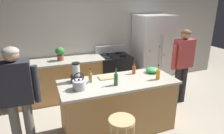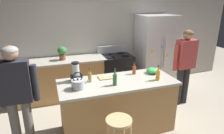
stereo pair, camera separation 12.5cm
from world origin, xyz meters
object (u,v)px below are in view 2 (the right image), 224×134
at_px(bar_stool, 119,129).
at_px(chef_knife, 108,76).
at_px(bottle_soda, 158,75).
at_px(bottle_vinegar, 90,77).
at_px(stove_range, 116,73).
at_px(bottle_olive_oil, 115,79).
at_px(mixing_bowl, 152,71).
at_px(cutting_board, 107,77).
at_px(potted_plant, 62,52).
at_px(bottle_cooking_sauce, 134,70).
at_px(blender_appliance, 76,73).
at_px(person_by_island_left, 17,92).
at_px(kitchen_island, 118,106).
at_px(person_by_sink_right, 185,61).
at_px(tea_kettle, 78,84).
at_px(refrigerator, 155,52).

bearing_deg(bar_stool, chef_knife, 81.30).
relative_size(bottle_soda, bottle_vinegar, 1.08).
relative_size(stove_range, bottle_olive_oil, 4.00).
xyz_separation_m(mixing_bowl, cutting_board, (-0.85, 0.05, -0.04)).
height_order(potted_plant, bottle_cooking_sauce, potted_plant).
distance_m(bottle_vinegar, mixing_bowl, 1.18).
height_order(blender_appliance, bottle_cooking_sauce, blender_appliance).
height_order(bottle_soda, chef_knife, bottle_soda).
bearing_deg(person_by_island_left, potted_plant, 64.87).
relative_size(bottle_cooking_sauce, bottle_vinegar, 0.92).
relative_size(bar_stool, chef_knife, 3.09).
height_order(person_by_island_left, bottle_cooking_sauce, person_by_island_left).
bearing_deg(person_by_island_left, kitchen_island, 3.08).
distance_m(person_by_sink_right, bottle_soda, 1.17).
xyz_separation_m(person_by_island_left, person_by_sink_right, (3.17, 0.51, -0.01)).
bearing_deg(kitchen_island, potted_plant, 115.77).
height_order(stove_range, mixing_bowl, stove_range).
bearing_deg(bottle_olive_oil, potted_plant, 111.08).
height_order(person_by_sink_right, potted_plant, person_by_sink_right).
relative_size(kitchen_island, bottle_soda, 7.59).
relative_size(potted_plant, cutting_board, 1.00).
xyz_separation_m(person_by_sink_right, mixing_bowl, (-0.93, -0.28, -0.01)).
bearing_deg(tea_kettle, potted_plant, 92.80).
height_order(refrigerator, mixing_bowl, refrigerator).
distance_m(refrigerator, potted_plant, 2.34).
relative_size(potted_plant, bottle_cooking_sauce, 1.39).
bearing_deg(mixing_bowl, tea_kettle, -170.33).
bearing_deg(refrigerator, person_by_island_left, -152.94).
bearing_deg(chef_knife, potted_plant, 110.72).
relative_size(refrigerator, stove_range, 1.68).
relative_size(bottle_soda, bottle_cooking_sauce, 1.19).
xyz_separation_m(potted_plant, bottle_cooking_sauce, (1.14, -1.33, -0.09)).
height_order(bottle_soda, tea_kettle, tea_kettle).
bearing_deg(bottle_vinegar, bottle_soda, -14.52).
bearing_deg(bar_stool, refrigerator, 50.42).
distance_m(cutting_board, chef_knife, 0.02).
xyz_separation_m(bottle_soda, bottle_olive_oil, (-0.75, 0.03, 0.01)).
xyz_separation_m(bar_stool, chef_knife, (0.14, 0.91, 0.42)).
bearing_deg(mixing_bowl, blender_appliance, 177.01).
relative_size(bottle_olive_oil, bottle_vinegar, 1.17).
bearing_deg(person_by_sink_right, refrigerator, 94.20).
distance_m(bottle_soda, bottle_vinegar, 1.13).
xyz_separation_m(person_by_sink_right, chef_knife, (-1.76, -0.23, -0.04)).
relative_size(mixing_bowl, tea_kettle, 0.81).
bearing_deg(stove_range, person_by_island_left, -141.56).
distance_m(refrigerator, bottle_olive_oil, 2.35).
height_order(blender_appliance, tea_kettle, blender_appliance).
distance_m(person_by_island_left, tea_kettle, 0.85).
height_order(bottle_olive_oil, mixing_bowl, bottle_olive_oil).
bearing_deg(stove_range, refrigerator, -1.32).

